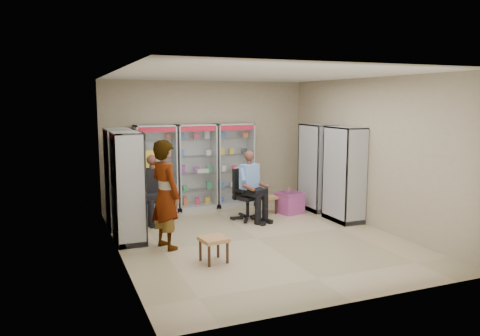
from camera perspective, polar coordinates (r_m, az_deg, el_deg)
name	(u,v)px	position (r m, az deg, el deg)	size (l,w,h in m)	color
floor	(257,238)	(8.82, 2.08, -8.56)	(6.00, 6.00, 0.00)	tan
room_shell	(258,133)	(8.46, 2.16, 4.31)	(5.02, 6.02, 3.01)	tan
cabinet_back_left	(156,169)	(10.77, -10.21, -0.14)	(0.90, 0.50, 2.00)	#A5A6AC
cabinet_back_mid	(196,167)	(10.99, -5.36, 0.13)	(0.90, 0.50, 2.00)	silver
cabinet_back_right	(234,165)	(11.30, -0.74, 0.39)	(0.90, 0.50, 2.00)	silver
cabinet_right_far	(317,167)	(11.01, 9.34, 0.07)	(0.50, 0.90, 2.00)	silver
cabinet_right_near	(344,174)	(10.10, 12.58, -0.77)	(0.50, 0.90, 2.00)	#9D9EA4
cabinet_left_far	(120,178)	(9.71, -14.46, -1.19)	(0.50, 0.90, 2.00)	#ACAFB3
cabinet_left_near	(128,187)	(8.63, -13.49, -2.32)	(0.50, 0.90, 2.00)	#9EA1A5
wooden_chair	(152,199)	(10.11, -10.68, -3.76)	(0.42, 0.42, 0.94)	black
seated_customer	(152,190)	(10.02, -10.65, -2.70)	(0.44, 0.60, 1.34)	black
office_chair	(248,194)	(10.02, 0.94, -3.24)	(0.60, 0.60, 1.10)	black
seated_shopkeeper	(249,188)	(9.94, 1.05, -2.44)	(0.46, 0.64, 1.41)	#6CADD6
pink_trunk	(290,203)	(10.71, 6.10, -4.23)	(0.50, 0.48, 0.48)	#B3479B
tea_glass	(289,190)	(10.68, 5.98, -2.69)	(0.07, 0.07, 0.10)	#5C1107
woven_stool_a	(266,205)	(10.63, 3.18, -4.51)	(0.40, 0.40, 0.40)	#AF724A
woven_stool_b	(214,250)	(7.55, -3.22, -9.92)	(0.40, 0.40, 0.40)	#9E7B42
standing_man	(166,195)	(8.14, -9.07, -3.23)	(0.69, 0.45, 1.89)	gray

